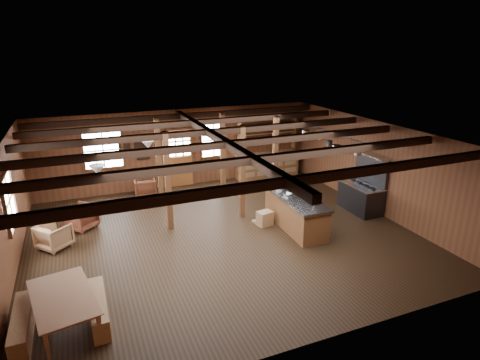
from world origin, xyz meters
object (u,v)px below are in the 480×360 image
Objects in this scene: kitchen_island at (295,212)px; commercial_range at (362,192)px; armchair_b at (145,188)px; armchair_c at (54,236)px; armchair_a at (80,217)px; dining_table at (67,310)px.

commercial_range is at bearing 8.39° from kitchen_island.
commercial_range is 2.55× the size of armchair_b.
kitchen_island is at bearing -141.99° from armchair_c.
armchair_a is (-8.19, 1.95, -0.26)m from commercial_range.
armchair_b is at bearing -85.45° from armchair_c.
commercial_range is 1.00× the size of dining_table.
armchair_c is (-0.66, -0.96, -0.02)m from armchair_a.
commercial_range reaches higher than dining_table.
commercial_range is 8.91m from armchair_c.
kitchen_island reaches higher than armchair_b.
kitchen_island is 1.38× the size of commercial_range.
kitchen_island reaches higher than dining_table.
kitchen_island is at bearing -173.50° from commercial_range.
commercial_range is (2.54, 0.29, 0.12)m from kitchen_island.
commercial_range is 7.15m from armchair_b.
dining_table is 3.38m from armchair_c.
kitchen_island is 6.44m from armchair_c.
dining_table is at bearing 41.66° from armchair_a.
armchair_b is (-3.52, 4.07, -0.15)m from kitchen_island.
armchair_a is at bearing 45.84° from armchair_b.
armchair_c is at bearing 173.63° from commercial_range.
armchair_b is 1.00× the size of armchair_c.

